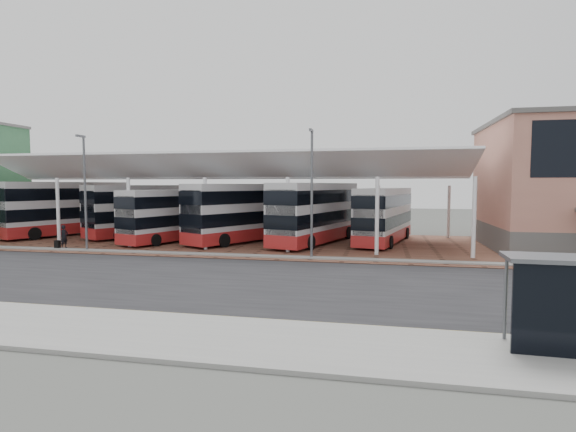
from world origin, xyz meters
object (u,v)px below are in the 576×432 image
Objects in this scene: bus_2 at (176,215)px; bus_3 at (246,213)px; bus_1 at (148,211)px; bus_5 at (384,216)px; bus_4 at (316,213)px; pedestrian at (64,237)px; bus_0 at (67,209)px.

bus_2 is 5.83m from bus_3.
bus_1 is 20.90m from bus_5.
bus_4 is (15.59, -1.79, 0.09)m from bus_1.
bus_0 is at bearing 43.73° from pedestrian.
pedestrian is at bearing -147.80° from bus_5.
bus_5 is at bearing 30.97° from bus_4.
bus_4 is at bearing -61.76° from pedestrian.
bus_2 is 6.16× the size of pedestrian.
bus_0 is 17.49m from bus_3.
bus_0 is at bearing -145.28° from bus_1.
bus_1 is 1.06× the size of bus_2.
pedestrian is (-22.79, -8.09, -1.31)m from bus_5.
bus_4 is (5.72, 0.17, 0.03)m from bus_3.
bus_3 reaches higher than pedestrian.
bus_2 reaches higher than pedestrian.
bus_1 reaches higher than bus_2.
bus_4 is at bearing 21.75° from bus_1.
bus_5 is at bearing 27.50° from bus_2.
bus_3 is at bearing -159.60° from bus_5.
bus_1 is 0.93× the size of bus_4.
bus_2 is (4.10, -2.78, -0.19)m from bus_1.
bus_1 is at bearing 165.39° from bus_2.
bus_5 is (5.31, 1.33, -0.20)m from bus_4.
bus_3 is at bearing 27.82° from bus_2.
bus_1 is at bearing -168.58° from bus_5.
bus_0 is 7.09× the size of pedestrian.
bus_1 reaches higher than pedestrian.
bus_5 is (28.49, 0.40, -0.26)m from bus_0.
bus_5 is at bearing 21.78° from bus_0.
bus_3 is at bearing 17.38° from bus_0.
bus_5 reaches higher than pedestrian.
bus_5 is at bearing 35.33° from bus_3.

